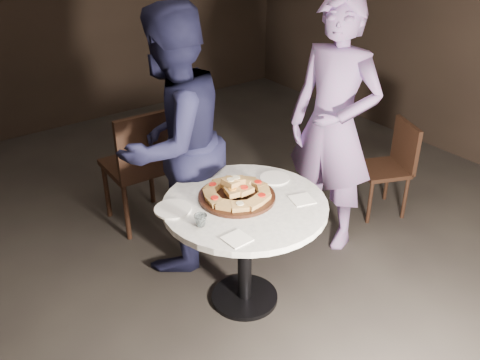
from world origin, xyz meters
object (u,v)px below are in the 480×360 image
object	(u,v)px
serving_board	(237,197)
chair_far	(141,162)
chair_right	(392,162)
water_glass	(201,220)
diner_teal	(333,126)
diner_navy	(173,143)
table	(245,222)
focaccia_pile	(236,190)

from	to	relation	value
serving_board	chair_far	world-z (taller)	chair_far
serving_board	chair_right	bearing A→B (deg)	4.26
water_glass	chair_right	distance (m)	2.01
chair_right	diner_teal	world-z (taller)	diner_teal
water_glass	diner_navy	size ratio (longest dim) A/B	0.04
diner_navy	table	bearing A→B (deg)	79.35
table	water_glass	size ratio (longest dim) A/B	15.80
focaccia_pile	diner_teal	xyz separation A→B (m)	(0.95, 0.15, 0.12)
chair_far	diner_teal	size ratio (longest dim) A/B	0.54
focaccia_pile	water_glass	distance (m)	0.36
diner_teal	focaccia_pile	bearing A→B (deg)	-97.56
chair_far	chair_right	world-z (taller)	chair_far
diner_navy	chair_right	bearing A→B (deg)	145.74
chair_right	diner_navy	world-z (taller)	diner_navy
chair_right	serving_board	bearing A→B (deg)	-63.01
table	chair_right	xyz separation A→B (m)	(1.62, 0.19, -0.16)
focaccia_pile	diner_navy	world-z (taller)	diner_navy
diner_teal	chair_right	bearing A→B (deg)	70.88
focaccia_pile	diner_navy	xyz separation A→B (m)	(-0.09, 0.59, 0.11)
serving_board	table	bearing A→B (deg)	-82.80
diner_navy	focaccia_pile	bearing A→B (deg)	79.46
water_glass	diner_navy	xyz separation A→B (m)	(0.25, 0.72, 0.13)
diner_teal	diner_navy	bearing A→B (deg)	-129.62
focaccia_pile	diner_teal	distance (m)	0.97
table	diner_teal	xyz separation A→B (m)	(0.94, 0.22, 0.31)
focaccia_pile	water_glass	bearing A→B (deg)	-159.56
chair_right	diner_teal	size ratio (longest dim) A/B	0.42
table	serving_board	xyz separation A→B (m)	(-0.01, 0.07, 0.15)
diner_navy	chair_far	bearing A→B (deg)	-108.45
table	water_glass	world-z (taller)	water_glass
serving_board	chair_right	xyz separation A→B (m)	(1.63, 0.12, -0.31)
table	serving_board	distance (m)	0.16
focaccia_pile	chair_far	size ratio (longest dim) A/B	0.42
diner_navy	diner_teal	distance (m)	1.13
chair_far	diner_teal	world-z (taller)	diner_teal
serving_board	diner_teal	size ratio (longest dim) A/B	0.25
water_glass	diner_navy	bearing A→B (deg)	70.83
focaccia_pile	water_glass	xyz separation A→B (m)	(-0.34, -0.13, -0.02)
focaccia_pile	water_glass	size ratio (longest dim) A/B	5.58
focaccia_pile	diner_navy	distance (m)	0.61
diner_navy	diner_teal	bearing A→B (deg)	138.00
diner_navy	diner_teal	size ratio (longest dim) A/B	0.99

